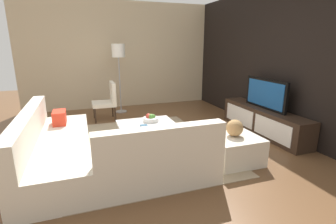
{
  "coord_description": "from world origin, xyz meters",
  "views": [
    {
      "loc": [
        3.84,
        -0.91,
        1.7
      ],
      "look_at": [
        -0.19,
        0.49,
        0.55
      ],
      "focal_mm": 26.91,
      "sensor_mm": 36.0,
      "label": 1
    }
  ],
  "objects": [
    {
      "name": "coffee_table",
      "position": [
        -0.1,
        0.1,
        0.2
      ],
      "size": [
        0.92,
        0.96,
        0.38
      ],
      "color": "#332319",
      "rests_on": "ground"
    },
    {
      "name": "fruit_bowl",
      "position": [
        -0.28,
        0.2,
        0.44
      ],
      "size": [
        0.28,
        0.28,
        0.14
      ],
      "color": "silver",
      "rests_on": "coffee_table"
    },
    {
      "name": "media_console",
      "position": [
        -0.0,
        2.4,
        0.25
      ],
      "size": [
        2.13,
        0.44,
        0.5
      ],
      "color": "#332319",
      "rests_on": "ground"
    },
    {
      "name": "accent_chair_near",
      "position": [
        -1.94,
        -0.36,
        0.49
      ],
      "size": [
        0.52,
        0.51,
        0.87
      ],
      "rotation": [
        0.0,
        0.0,
        0.15
      ],
      "color": "#332319",
      "rests_on": "ground"
    },
    {
      "name": "television",
      "position": [
        0.0,
        2.4,
        0.79
      ],
      "size": [
        1.08,
        0.06,
        0.57
      ],
      "color": "black",
      "rests_on": "media_console"
    },
    {
      "name": "decorative_ball",
      "position": [
        0.88,
        1.14,
        0.52
      ],
      "size": [
        0.25,
        0.25,
        0.25
      ],
      "primitive_type": "sphere",
      "color": "#AD8451",
      "rests_on": "ottoman"
    },
    {
      "name": "area_rug",
      "position": [
        -0.1,
        0.0,
        0.01
      ],
      "size": [
        3.05,
        2.42,
        0.01
      ],
      "primitive_type": "cube",
      "color": "tan",
      "rests_on": "ground"
    },
    {
      "name": "book_stack",
      "position": [
        0.13,
        -0.01,
        0.41
      ],
      "size": [
        0.22,
        0.11,
        0.06
      ],
      "color": "#2D516B",
      "rests_on": "coffee_table"
    },
    {
      "name": "ground_plane",
      "position": [
        0.0,
        0.0,
        0.0
      ],
      "size": [
        14.0,
        14.0,
        0.0
      ],
      "primitive_type": "plane",
      "color": "brown"
    },
    {
      "name": "ottoman",
      "position": [
        0.88,
        1.14,
        0.2
      ],
      "size": [
        0.7,
        0.7,
        0.4
      ],
      "primitive_type": "cube",
      "color": "beige",
      "rests_on": "ground"
    },
    {
      "name": "feature_wall_back",
      "position": [
        0.0,
        2.7,
        1.4
      ],
      "size": [
        6.4,
        0.12,
        2.8
      ],
      "primitive_type": "cube",
      "color": "black",
      "rests_on": "ground"
    },
    {
      "name": "side_wall_left",
      "position": [
        -3.2,
        0.2,
        1.4
      ],
      "size": [
        0.12,
        5.2,
        2.8
      ],
      "primitive_type": "cube",
      "color": "#C6B28E",
      "rests_on": "ground"
    },
    {
      "name": "floor_lamp",
      "position": [
        -2.52,
        0.01,
        1.45
      ],
      "size": [
        0.32,
        0.32,
        1.71
      ],
      "color": "#A5A5AA",
      "rests_on": "ground"
    },
    {
      "name": "sectional_couch",
      "position": [
        0.52,
        -0.87,
        0.28
      ],
      "size": [
        2.45,
        2.38,
        0.82
      ],
      "color": "beige",
      "rests_on": "ground"
    }
  ]
}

